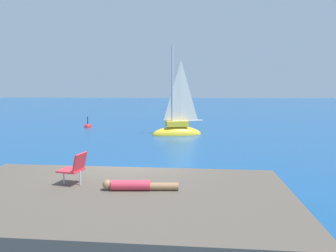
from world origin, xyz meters
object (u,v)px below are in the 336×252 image
object	(u,v)px
person_sunbather	(137,185)
beach_chair	(75,167)
sailboat_near	(177,130)
marker_buoy	(88,127)

from	to	relation	value
person_sunbather	beach_chair	world-z (taller)	beach_chair
sailboat_near	person_sunbather	distance (m)	13.54
person_sunbather	marker_buoy	xyz separation A→B (m)	(-6.35, 17.07, -0.89)
person_sunbather	beach_chair	distance (m)	1.63
marker_buoy	sailboat_near	bearing A→B (deg)	-26.70
sailboat_near	person_sunbather	size ratio (longest dim) A/B	3.56
sailboat_near	person_sunbather	bearing A→B (deg)	73.76
sailboat_near	marker_buoy	bearing A→B (deg)	-39.85
marker_buoy	beach_chair	bearing A→B (deg)	-74.02
person_sunbather	beach_chair	size ratio (longest dim) A/B	2.21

